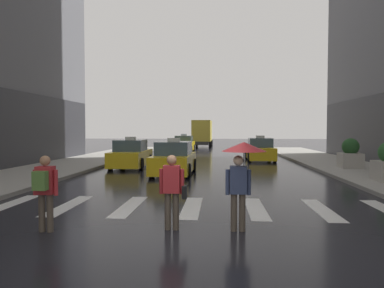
{
  "coord_description": "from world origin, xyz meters",
  "views": [
    {
      "loc": [
        0.73,
        -6.77,
        2.2
      ],
      "look_at": [
        -0.37,
        8.0,
        1.6
      ],
      "focal_mm": 32.6,
      "sensor_mm": 36.0,
      "label": 1
    }
  ],
  "objects_px": {
    "taxi_lead": "(174,159)",
    "pedestrian_with_umbrella": "(242,162)",
    "taxi_third": "(260,150)",
    "pedestrian_with_handbag": "(172,188)",
    "box_truck": "(203,133)",
    "taxi_fourth": "(184,144)",
    "pedestrian_with_backpack": "(45,187)",
    "taxi_second": "(131,155)",
    "planter_mid_block": "(350,154)"
  },
  "relations": [
    {
      "from": "taxi_lead",
      "to": "pedestrian_with_handbag",
      "type": "relative_size",
      "value": 2.77
    },
    {
      "from": "pedestrian_with_umbrella",
      "to": "taxi_third",
      "type": "bearing_deg",
      "value": 81.98
    },
    {
      "from": "taxi_second",
      "to": "taxi_third",
      "type": "bearing_deg",
      "value": 32.74
    },
    {
      "from": "taxi_fourth",
      "to": "pedestrian_with_backpack",
      "type": "relative_size",
      "value": 2.78
    },
    {
      "from": "box_truck",
      "to": "pedestrian_with_handbag",
      "type": "bearing_deg",
      "value": -88.55
    },
    {
      "from": "box_truck",
      "to": "pedestrian_with_backpack",
      "type": "relative_size",
      "value": 4.6
    },
    {
      "from": "box_truck",
      "to": "pedestrian_with_umbrella",
      "type": "relative_size",
      "value": 3.91
    },
    {
      "from": "taxi_third",
      "to": "taxi_fourth",
      "type": "relative_size",
      "value": 0.99
    },
    {
      "from": "taxi_third",
      "to": "box_truck",
      "type": "relative_size",
      "value": 0.6
    },
    {
      "from": "taxi_lead",
      "to": "pedestrian_with_backpack",
      "type": "height_order",
      "value": "taxi_lead"
    },
    {
      "from": "taxi_second",
      "to": "taxi_fourth",
      "type": "bearing_deg",
      "value": 83.7
    },
    {
      "from": "pedestrian_with_umbrella",
      "to": "pedestrian_with_backpack",
      "type": "bearing_deg",
      "value": -174.67
    },
    {
      "from": "taxi_second",
      "to": "taxi_fourth",
      "type": "height_order",
      "value": "same"
    },
    {
      "from": "pedestrian_with_umbrella",
      "to": "pedestrian_with_backpack",
      "type": "xyz_separation_m",
      "value": [
        -4.21,
        -0.39,
        -0.54
      ]
    },
    {
      "from": "taxi_second",
      "to": "planter_mid_block",
      "type": "bearing_deg",
      "value": -3.41
    },
    {
      "from": "taxi_lead",
      "to": "pedestrian_with_umbrella",
      "type": "xyz_separation_m",
      "value": [
        2.7,
        -9.68,
        0.79
      ]
    },
    {
      "from": "box_truck",
      "to": "taxi_fourth",
      "type": "bearing_deg",
      "value": -100.29
    },
    {
      "from": "taxi_lead",
      "to": "pedestrian_with_umbrella",
      "type": "height_order",
      "value": "pedestrian_with_umbrella"
    },
    {
      "from": "taxi_third",
      "to": "taxi_lead",
      "type": "bearing_deg",
      "value": -122.66
    },
    {
      "from": "box_truck",
      "to": "taxi_third",
      "type": "bearing_deg",
      "value": -74.88
    },
    {
      "from": "taxi_third",
      "to": "pedestrian_with_handbag",
      "type": "height_order",
      "value": "taxi_third"
    },
    {
      "from": "box_truck",
      "to": "pedestrian_with_umbrella",
      "type": "bearing_deg",
      "value": -86.15
    },
    {
      "from": "taxi_lead",
      "to": "taxi_second",
      "type": "xyz_separation_m",
      "value": [
        -2.92,
        2.9,
        0.0
      ]
    },
    {
      "from": "pedestrian_with_backpack",
      "to": "pedestrian_with_handbag",
      "type": "bearing_deg",
      "value": 8.34
    },
    {
      "from": "taxi_third",
      "to": "taxi_fourth",
      "type": "bearing_deg",
      "value": 123.18
    },
    {
      "from": "taxi_third",
      "to": "taxi_fourth",
      "type": "distance_m",
      "value": 11.81
    },
    {
      "from": "taxi_second",
      "to": "pedestrian_with_umbrella",
      "type": "distance_m",
      "value": 13.81
    },
    {
      "from": "taxi_second",
      "to": "pedestrian_with_umbrella",
      "type": "xyz_separation_m",
      "value": [
        5.62,
        -12.59,
        0.79
      ]
    },
    {
      "from": "taxi_lead",
      "to": "taxi_third",
      "type": "bearing_deg",
      "value": 57.34
    },
    {
      "from": "taxi_lead",
      "to": "box_truck",
      "type": "bearing_deg",
      "value": 89.41
    },
    {
      "from": "pedestrian_with_umbrella",
      "to": "pedestrian_with_handbag",
      "type": "height_order",
      "value": "pedestrian_with_umbrella"
    },
    {
      "from": "pedestrian_with_umbrella",
      "to": "taxi_fourth",
      "type": "bearing_deg",
      "value": 98.12
    },
    {
      "from": "taxi_lead",
      "to": "planter_mid_block",
      "type": "distance_m",
      "value": 9.6
    },
    {
      "from": "pedestrian_with_handbag",
      "to": "planter_mid_block",
      "type": "distance_m",
      "value": 14.39
    },
    {
      "from": "taxi_second",
      "to": "box_truck",
      "type": "height_order",
      "value": "box_truck"
    },
    {
      "from": "taxi_third",
      "to": "pedestrian_with_umbrella",
      "type": "relative_size",
      "value": 2.35
    },
    {
      "from": "taxi_fourth",
      "to": "planter_mid_block",
      "type": "xyz_separation_m",
      "value": [
        10.6,
        -15.84,
        0.15
      ]
    },
    {
      "from": "taxi_third",
      "to": "pedestrian_with_backpack",
      "type": "xyz_separation_m",
      "value": [
        -6.73,
        -18.21,
        0.25
      ]
    },
    {
      "from": "taxi_lead",
      "to": "pedestrian_with_handbag",
      "type": "distance_m",
      "value": 9.75
    },
    {
      "from": "pedestrian_with_handbag",
      "to": "pedestrian_with_backpack",
      "type": "bearing_deg",
      "value": -171.66
    },
    {
      "from": "taxi_lead",
      "to": "planter_mid_block",
      "type": "relative_size",
      "value": 2.86
    },
    {
      "from": "taxi_lead",
      "to": "taxi_fourth",
      "type": "distance_m",
      "value": 18.06
    },
    {
      "from": "pedestrian_with_handbag",
      "to": "taxi_second",
      "type": "bearing_deg",
      "value": 108.07
    },
    {
      "from": "taxi_third",
      "to": "taxi_fourth",
      "type": "height_order",
      "value": "same"
    },
    {
      "from": "pedestrian_with_handbag",
      "to": "taxi_third",
      "type": "bearing_deg",
      "value": 77.27
    },
    {
      "from": "taxi_second",
      "to": "pedestrian_with_umbrella",
      "type": "relative_size",
      "value": 2.36
    },
    {
      "from": "taxi_third",
      "to": "box_truck",
      "type": "height_order",
      "value": "box_truck"
    },
    {
      "from": "taxi_lead",
      "to": "taxi_third",
      "type": "xyz_separation_m",
      "value": [
        5.21,
        8.13,
        0.0
      ]
    },
    {
      "from": "taxi_fourth",
      "to": "planter_mid_block",
      "type": "distance_m",
      "value": 19.06
    },
    {
      "from": "taxi_third",
      "to": "pedestrian_with_handbag",
      "type": "xyz_separation_m",
      "value": [
        -4.02,
        -17.81,
        0.21
      ]
    }
  ]
}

